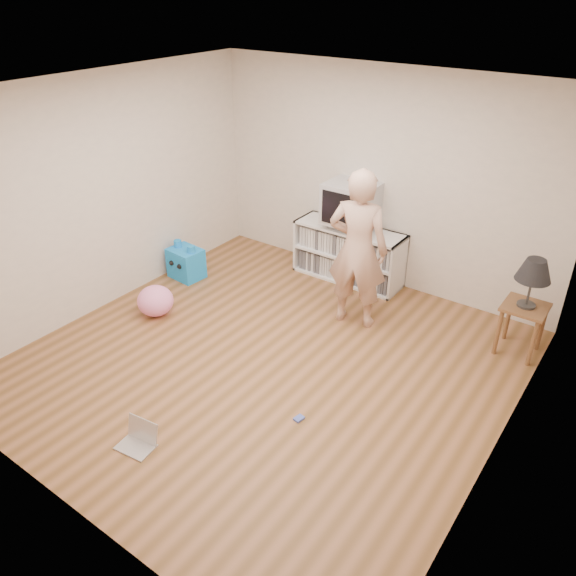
% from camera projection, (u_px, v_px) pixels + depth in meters
% --- Properties ---
extents(ground, '(4.50, 4.50, 0.00)m').
position_uv_depth(ground, '(267.00, 362.00, 5.68)').
color(ground, brown).
rests_on(ground, ground).
extents(walls, '(4.52, 4.52, 2.60)m').
position_uv_depth(walls, '(265.00, 245.00, 5.05)').
color(walls, silver).
rests_on(walls, ground).
extents(ceiling, '(4.50, 4.50, 0.01)m').
position_uv_depth(ceiling, '(261.00, 95.00, 4.41)').
color(ceiling, white).
rests_on(ceiling, walls).
extents(media_unit, '(1.40, 0.45, 0.70)m').
position_uv_depth(media_unit, '(349.00, 253.00, 7.08)').
color(media_unit, white).
rests_on(media_unit, ground).
extents(dvd_deck, '(0.45, 0.35, 0.07)m').
position_uv_depth(dvd_deck, '(350.00, 225.00, 6.88)').
color(dvd_deck, gray).
rests_on(dvd_deck, media_unit).
extents(crt_tv, '(0.60, 0.53, 0.50)m').
position_uv_depth(crt_tv, '(351.00, 203.00, 6.74)').
color(crt_tv, '#B3B3B8').
rests_on(crt_tv, dvd_deck).
extents(side_table, '(0.42, 0.42, 0.55)m').
position_uv_depth(side_table, '(523.00, 317.00, 5.64)').
color(side_table, brown).
rests_on(side_table, ground).
extents(table_lamp, '(0.34, 0.34, 0.52)m').
position_uv_depth(table_lamp, '(534.00, 271.00, 5.38)').
color(table_lamp, '#333333').
rests_on(table_lamp, side_table).
extents(person, '(0.73, 0.56, 1.77)m').
position_uv_depth(person, '(358.00, 250.00, 5.92)').
color(person, '#D4A890').
rests_on(person, ground).
extents(laptop, '(0.33, 0.28, 0.21)m').
position_uv_depth(laptop, '(139.00, 438.00, 4.67)').
color(laptop, silver).
rests_on(laptop, ground).
extents(playing_cards, '(0.08, 0.10, 0.02)m').
position_uv_depth(playing_cards, '(299.00, 418.00, 4.94)').
color(playing_cards, '#4A5FC5').
rests_on(playing_cards, ground).
extents(plush_blue, '(0.44, 0.39, 0.48)m').
position_uv_depth(plush_blue, '(186.00, 263.00, 7.17)').
color(plush_blue, '#1185E4').
rests_on(plush_blue, ground).
extents(plush_pink, '(0.53, 0.53, 0.35)m').
position_uv_depth(plush_pink, '(155.00, 301.00, 6.39)').
color(plush_pink, pink).
rests_on(plush_pink, ground).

